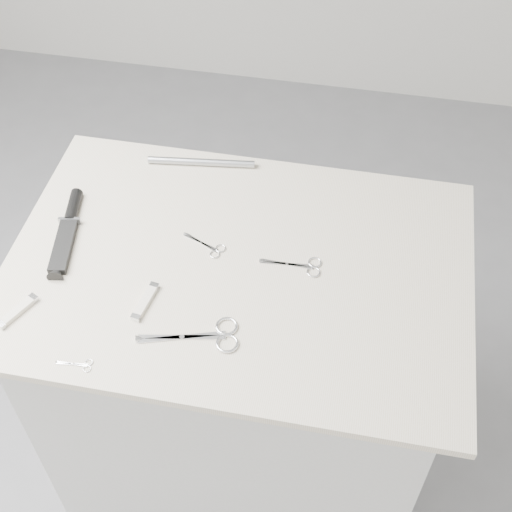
% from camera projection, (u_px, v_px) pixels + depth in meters
% --- Properties ---
extents(ground, '(4.00, 4.00, 0.01)m').
position_uv_depth(ground, '(244.00, 458.00, 2.23)').
color(ground, gray).
rests_on(ground, ground).
extents(plinth, '(0.90, 0.60, 0.90)m').
position_uv_depth(plinth, '(241.00, 380.00, 1.88)').
color(plinth, silver).
rests_on(plinth, ground).
extents(display_board, '(1.00, 0.70, 0.02)m').
position_uv_depth(display_board, '(238.00, 268.00, 1.54)').
color(display_board, beige).
rests_on(display_board, plinth).
extents(large_shears, '(0.20, 0.10, 0.01)m').
position_uv_depth(large_shears, '(211.00, 336.00, 1.41)').
color(large_shears, silver).
rests_on(large_shears, display_board).
extents(embroidery_scissors_a, '(0.13, 0.06, 0.00)m').
position_uv_depth(embroidery_scissors_a, '(303.00, 266.00, 1.53)').
color(embroidery_scissors_a, silver).
rests_on(embroidery_scissors_a, display_board).
extents(embroidery_scissors_b, '(0.10, 0.07, 0.00)m').
position_uv_depth(embroidery_scissors_b, '(210.00, 247.00, 1.56)').
color(embroidery_scissors_b, silver).
rests_on(embroidery_scissors_b, display_board).
extents(tiny_scissors, '(0.07, 0.03, 0.00)m').
position_uv_depth(tiny_scissors, '(79.00, 365.00, 1.36)').
color(tiny_scissors, silver).
rests_on(tiny_scissors, display_board).
extents(sheathed_knife, '(0.08, 0.25, 0.03)m').
position_uv_depth(sheathed_knife, '(68.00, 227.00, 1.59)').
color(sheathed_knife, black).
rests_on(sheathed_knife, display_board).
extents(pocket_knife_a, '(0.06, 0.10, 0.01)m').
position_uv_depth(pocket_knife_a, '(18.00, 311.00, 1.44)').
color(pocket_knife_a, silver).
rests_on(pocket_knife_a, display_board).
extents(pocket_knife_b, '(0.04, 0.10, 0.01)m').
position_uv_depth(pocket_knife_b, '(145.00, 301.00, 1.46)').
color(pocket_knife_b, silver).
rests_on(pocket_knife_b, display_board).
extents(metal_rail, '(0.26, 0.05, 0.02)m').
position_uv_depth(metal_rail, '(201.00, 162.00, 1.74)').
color(metal_rail, '#979A9F').
rests_on(metal_rail, display_board).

